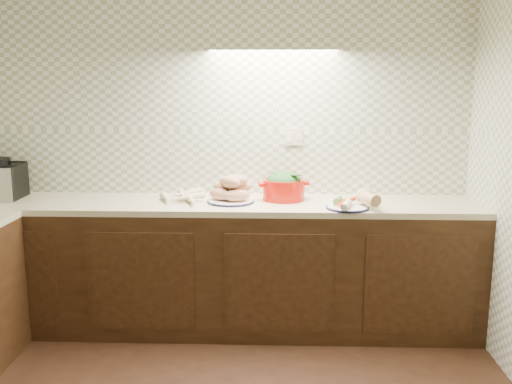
{
  "coord_description": "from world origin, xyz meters",
  "views": [
    {
      "loc": [
        0.43,
        -2.29,
        1.71
      ],
      "look_at": [
        0.3,
        1.25,
        1.02
      ],
      "focal_mm": 40.0,
      "sensor_mm": 36.0,
      "label": 1
    }
  ],
  "objects_px": {
    "dutch_oven": "(284,186)",
    "onion_bowl": "(226,193)",
    "parsnip_pile": "(184,197)",
    "veg_plate": "(356,201)",
    "sweet_potato_plate": "(231,191)"
  },
  "relations": [
    {
      "from": "parsnip_pile",
      "to": "onion_bowl",
      "type": "bearing_deg",
      "value": 21.63
    },
    {
      "from": "onion_bowl",
      "to": "parsnip_pile",
      "type": "bearing_deg",
      "value": -158.37
    },
    {
      "from": "dutch_oven",
      "to": "veg_plate",
      "type": "xyz_separation_m",
      "value": [
        0.47,
        -0.24,
        -0.05
      ]
    },
    {
      "from": "dutch_oven",
      "to": "onion_bowl",
      "type": "bearing_deg",
      "value": 161.24
    },
    {
      "from": "parsnip_pile",
      "to": "dutch_oven",
      "type": "xyz_separation_m",
      "value": [
        0.68,
        0.08,
        0.07
      ]
    },
    {
      "from": "onion_bowl",
      "to": "dutch_oven",
      "type": "bearing_deg",
      "value": -4.43
    },
    {
      "from": "parsnip_pile",
      "to": "dutch_oven",
      "type": "bearing_deg",
      "value": 6.76
    },
    {
      "from": "parsnip_pile",
      "to": "veg_plate",
      "type": "bearing_deg",
      "value": -7.8
    },
    {
      "from": "dutch_oven",
      "to": "veg_plate",
      "type": "relative_size",
      "value": 1.02
    },
    {
      "from": "parsnip_pile",
      "to": "dutch_oven",
      "type": "distance_m",
      "value": 0.69
    },
    {
      "from": "sweet_potato_plate",
      "to": "dutch_oven",
      "type": "relative_size",
      "value": 0.92
    },
    {
      "from": "parsnip_pile",
      "to": "sweet_potato_plate",
      "type": "height_order",
      "value": "sweet_potato_plate"
    },
    {
      "from": "onion_bowl",
      "to": "veg_plate",
      "type": "distance_m",
      "value": 0.91
    },
    {
      "from": "dutch_oven",
      "to": "veg_plate",
      "type": "bearing_deg",
      "value": -41.4
    },
    {
      "from": "dutch_oven",
      "to": "veg_plate",
      "type": "height_order",
      "value": "dutch_oven"
    }
  ]
}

